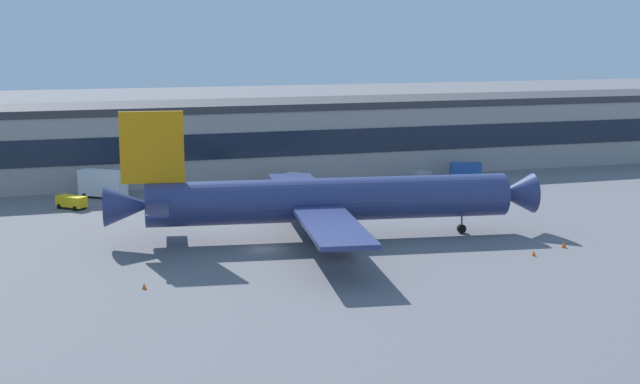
% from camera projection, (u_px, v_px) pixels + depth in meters
% --- Properties ---
extents(ground_plane, '(600.00, 600.00, 0.00)m').
position_uv_depth(ground_plane, '(265.00, 249.00, 102.33)').
color(ground_plane, slate).
extents(terminal_building, '(189.59, 16.78, 12.85)m').
position_uv_depth(terminal_building, '(189.00, 141.00, 149.58)').
color(terminal_building, '#9E9993').
rests_on(terminal_building, ground_plane).
extents(airliner, '(52.45, 44.94, 15.71)m').
position_uv_depth(airliner, '(323.00, 200.00, 106.48)').
color(airliner, navy).
rests_on(airliner, ground_plane).
extents(follow_me_car, '(4.37, 4.53, 1.85)m').
position_uv_depth(follow_me_car, '(72.00, 201.00, 125.00)').
color(follow_me_car, yellow).
rests_on(follow_me_car, ground_plane).
extents(crew_van, '(5.64, 3.81, 2.55)m').
position_uv_depth(crew_van, '(466.00, 169.00, 151.79)').
color(crew_van, '#2651A5').
rests_on(crew_van, ground_plane).
extents(belt_loader, '(6.15, 5.70, 1.95)m').
position_uv_depth(belt_loader, '(286.00, 180.00, 142.80)').
color(belt_loader, white).
rests_on(belt_loader, ground_plane).
extents(catering_truck, '(7.23, 6.56, 4.15)m').
position_uv_depth(catering_truck, '(102.00, 183.00, 133.21)').
color(catering_truck, white).
rests_on(catering_truck, ground_plane).
extents(baggage_tug, '(4.12, 3.41, 1.85)m').
position_uv_depth(baggage_tug, '(420.00, 176.00, 146.61)').
color(baggage_tug, gray).
rests_on(baggage_tug, ground_plane).
extents(traffic_cone_0, '(0.49, 0.49, 0.61)m').
position_uv_depth(traffic_cone_0, '(534.00, 253.00, 99.01)').
color(traffic_cone_0, '#F2590C').
rests_on(traffic_cone_0, ground_plane).
extents(traffic_cone_1, '(0.59, 0.59, 0.74)m').
position_uv_depth(traffic_cone_1, '(564.00, 245.00, 102.72)').
color(traffic_cone_1, '#F2590C').
rests_on(traffic_cone_1, ground_plane).
extents(traffic_cone_2, '(0.49, 0.49, 0.61)m').
position_uv_depth(traffic_cone_2, '(144.00, 286.00, 86.27)').
color(traffic_cone_2, '#F2590C').
rests_on(traffic_cone_2, ground_plane).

